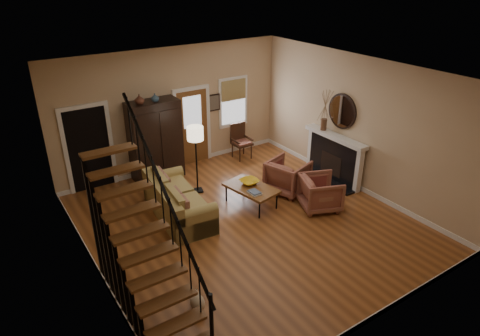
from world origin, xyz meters
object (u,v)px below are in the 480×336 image
armoire (155,140)px  side_chair (242,142)px  sofa (178,200)px  armchair_right (288,176)px  floor_lamp (196,160)px  armchair_left (320,193)px  coffee_table (251,196)px

armoire → side_chair: (2.55, -0.20, -0.54)m
armoire → sofa: 2.21m
armchair_right → floor_lamp: 2.29m
armchair_left → armchair_right: armchair_right is taller
armoire → armchair_right: 3.52m
sofa → armchair_right: armchair_right is taller
armchair_right → side_chair: 2.33m
sofa → floor_lamp: 1.27m
armchair_right → floor_lamp: bearing=38.9°
sofa → armoire: bearing=84.3°
armchair_right → floor_lamp: size_ratio=0.53×
coffee_table → armchair_right: armchair_right is taller
armchair_right → floor_lamp: (-1.88, 1.22, 0.44)m
sofa → armchair_left: (2.89, -1.49, -0.02)m
sofa → coffee_table: 1.72m
armchair_right → side_chair: size_ratio=0.90×
side_chair → floor_lamp: bearing=-152.0°
side_chair → coffee_table: bearing=-119.1°
sofa → armchair_right: 2.81m
armchair_left → sofa: bearing=84.6°
armoire → sofa: size_ratio=0.95×
floor_lamp → side_chair: 2.36m
sofa → coffee_table: size_ratio=1.77×
floor_lamp → side_chair: bearing=28.0°
armoire → sofa: armoire is taller
sofa → armchair_right: bearing=-3.6°
floor_lamp → armchair_right: bearing=-33.1°
sofa → armchair_left: 3.25m
sofa → floor_lamp: size_ratio=1.29×
sofa → side_chair: size_ratio=2.18×
armoire → armchair_left: armoire is taller
armchair_right → side_chair: bearing=-22.4°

